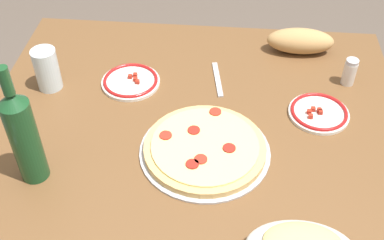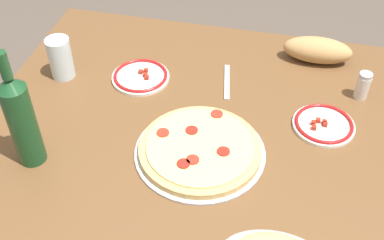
{
  "view_description": "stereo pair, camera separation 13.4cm",
  "coord_description": "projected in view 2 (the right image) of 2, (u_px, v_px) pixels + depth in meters",
  "views": [
    {
      "loc": [
        0.09,
        -0.98,
        1.65
      ],
      "look_at": [
        0.0,
        0.0,
        0.73
      ],
      "focal_mm": 45.71,
      "sensor_mm": 36.0,
      "label": 1
    },
    {
      "loc": [
        0.22,
        -0.96,
        1.65
      ],
      "look_at": [
        0.0,
        0.0,
        0.73
      ],
      "focal_mm": 45.71,
      "sensor_mm": 36.0,
      "label": 2
    }
  ],
  "objects": [
    {
      "name": "side_plate_far",
      "position": [
        141.0,
        76.0,
        1.52
      ],
      "size": [
        0.18,
        0.18,
        0.02
      ],
      "color": "white",
      "rests_on": "dining_table"
    },
    {
      "name": "pepperoni_pizza",
      "position": [
        200.0,
        149.0,
        1.28
      ],
      "size": [
        0.35,
        0.35,
        0.03
      ],
      "color": "#B7B7BC",
      "rests_on": "dining_table"
    },
    {
      "name": "water_glass",
      "position": [
        60.0,
        58.0,
        1.5
      ],
      "size": [
        0.07,
        0.07,
        0.13
      ],
      "primitive_type": "cylinder",
      "color": "silver",
      "rests_on": "dining_table"
    },
    {
      "name": "dining_table",
      "position": [
        192.0,
        154.0,
        1.44
      ],
      "size": [
        1.2,
        1.06,
        0.7
      ],
      "color": "brown",
      "rests_on": "ground"
    },
    {
      "name": "side_plate_near",
      "position": [
        324.0,
        124.0,
        1.36
      ],
      "size": [
        0.17,
        0.17,
        0.02
      ],
      "color": "white",
      "rests_on": "dining_table"
    },
    {
      "name": "bread_loaf",
      "position": [
        318.0,
        50.0,
        1.57
      ],
      "size": [
        0.22,
        0.09,
        0.08
      ],
      "primitive_type": "ellipsoid",
      "color": "tan",
      "rests_on": "dining_table"
    },
    {
      "name": "fork_left",
      "position": [
        227.0,
        82.0,
        1.51
      ],
      "size": [
        0.04,
        0.17,
        0.0
      ],
      "primitive_type": "cube",
      "rotation": [
        0.0,
        0.0,
        4.88
      ],
      "color": "#B7B7BC",
      "rests_on": "dining_table"
    },
    {
      "name": "spice_shaker",
      "position": [
        363.0,
        86.0,
        1.43
      ],
      "size": [
        0.04,
        0.04,
        0.09
      ],
      "color": "silver",
      "rests_on": "dining_table"
    },
    {
      "name": "wine_bottle",
      "position": [
        21.0,
        119.0,
        1.19
      ],
      "size": [
        0.07,
        0.07,
        0.34
      ],
      "color": "#194723",
      "rests_on": "dining_table"
    }
  ]
}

